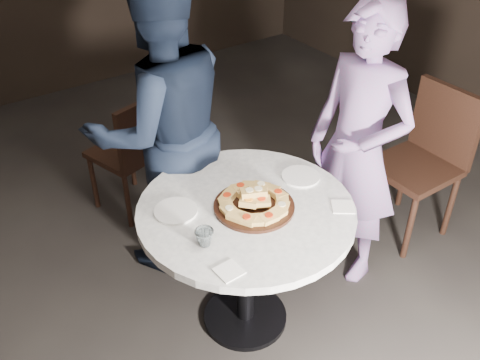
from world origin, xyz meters
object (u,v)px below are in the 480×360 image
object	(u,v)px
serving_board	(254,206)
focaccia_pile	(254,200)
chair_right	(427,153)
chair_far	(134,148)
diner_teal	(357,150)
water_glass	(204,237)
diner_navy	(162,129)
table	(246,231)

from	to	relation	value
serving_board	focaccia_pile	distance (m)	0.03
serving_board	chair_right	size ratio (longest dim) A/B	0.39
chair_far	diner_teal	size ratio (longest dim) A/B	0.53
water_glass	diner_navy	bearing A→B (deg)	73.55
chair_far	diner_navy	xyz separation A→B (m)	(-0.03, -0.51, 0.39)
chair_right	diner_navy	size ratio (longest dim) A/B	0.55
chair_right	water_glass	bearing A→B (deg)	-85.16
chair_right	diner_navy	distance (m)	1.66
chair_right	diner_teal	distance (m)	0.70
serving_board	water_glass	bearing A→B (deg)	-165.32
water_glass	focaccia_pile	bearing A→B (deg)	14.77
focaccia_pile	diner_navy	bearing A→B (deg)	96.46
chair_right	table	bearing A→B (deg)	-88.65
table	chair_far	bearing A→B (deg)	91.31
focaccia_pile	diner_navy	xyz separation A→B (m)	(-0.08, 0.75, 0.07)
diner_navy	water_glass	bearing A→B (deg)	80.02
focaccia_pile	serving_board	bearing A→B (deg)	-107.25
water_glass	diner_navy	xyz separation A→B (m)	(0.25, 0.83, 0.07)
table	diner_teal	world-z (taller)	diner_teal
table	serving_board	size ratio (longest dim) A/B	3.11
chair_far	chair_right	distance (m)	1.88
table	chair_far	world-z (taller)	chair_far
focaccia_pile	diner_teal	world-z (taller)	diner_teal
table	chair_far	distance (m)	1.24
table	diner_navy	world-z (taller)	diner_navy
water_glass	diner_navy	distance (m)	0.87
focaccia_pile	chair_far	world-z (taller)	focaccia_pile
diner_teal	water_glass	bearing A→B (deg)	-91.57
water_glass	diner_navy	world-z (taller)	diner_navy
table	diner_teal	bearing A→B (deg)	2.08
table	water_glass	bearing A→B (deg)	-159.75
table	focaccia_pile	xyz separation A→B (m)	(0.03, -0.02, 0.19)
water_glass	chair_right	bearing A→B (deg)	4.60
chair_far	chair_right	size ratio (longest dim) A/B	0.89
diner_teal	focaccia_pile	bearing A→B (deg)	-94.98
table	diner_teal	size ratio (longest dim) A/B	0.73
serving_board	table	bearing A→B (deg)	140.68
table	serving_board	world-z (taller)	serving_board
diner_navy	chair_far	bearing A→B (deg)	-86.46
chair_right	diner_teal	bearing A→B (deg)	-89.79
focaccia_pile	diner_teal	size ratio (longest dim) A/B	0.21
table	chair_right	xyz separation A→B (m)	(1.42, 0.03, -0.07)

